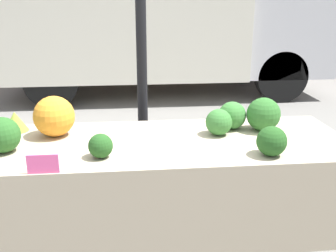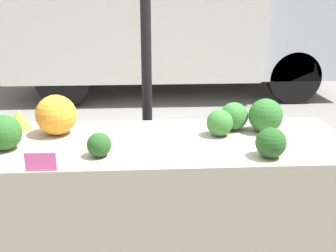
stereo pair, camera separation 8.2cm
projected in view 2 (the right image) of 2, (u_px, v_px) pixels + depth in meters
tent_pole at (146, 56)px, 2.63m from camera, size 0.07×0.07×2.29m
parked_truck at (164, 4)px, 6.29m from camera, size 5.02×2.25×2.67m
market_table at (169, 164)px, 2.02m from camera, size 1.89×0.72×0.81m
orange_cauliflower at (56, 115)px, 2.11m from camera, size 0.22×0.22×0.22m
romanesco_head at (19, 120)px, 2.21m from camera, size 0.14×0.14×0.11m
broccoli_head_0 at (271, 143)px, 1.81m from camera, size 0.14×0.14×0.14m
broccoli_head_1 at (99, 145)px, 1.83m from camera, size 0.11×0.11×0.11m
broccoli_head_2 at (4, 133)px, 1.90m from camera, size 0.17×0.17×0.17m
broccoli_head_3 at (266, 116)px, 2.15m from camera, size 0.19×0.19×0.19m
broccoli_head_4 at (234, 116)px, 2.19m from camera, size 0.16×0.16×0.16m
broccoli_head_5 at (220, 123)px, 2.10m from camera, size 0.14×0.14×0.14m
price_sign at (41, 162)px, 1.67m from camera, size 0.13×0.01×0.08m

